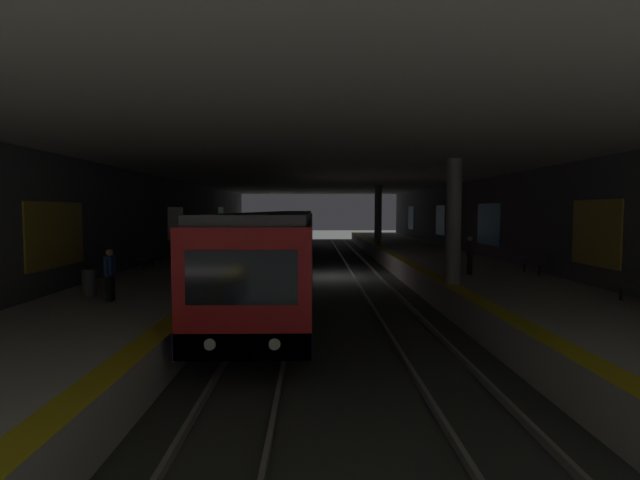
{
  "coord_description": "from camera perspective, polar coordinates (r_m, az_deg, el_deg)",
  "views": [
    {
      "loc": [
        -26.47,
        0.78,
        3.76
      ],
      "look_at": [
        10.09,
        0.21,
        1.42
      ],
      "focal_mm": 26.62,
      "sensor_mm": 36.0,
      "label": 1
    }
  ],
  "objects": [
    {
      "name": "wall_left",
      "position": [
        28.44,
        20.19,
        1.5
      ],
      "size": [
        60.0,
        0.56,
        5.6
      ],
      "color": "#56565B",
      "rests_on": "ground"
    },
    {
      "name": "track_right",
      "position": [
        26.77,
        -3.94,
        -4.26
      ],
      "size": [
        60.0,
        1.53,
        0.16
      ],
      "color": "gray",
      "rests_on": "ground"
    },
    {
      "name": "track_left",
      "position": [
        26.89,
        5.49,
        -4.23
      ],
      "size": [
        60.0,
        1.53,
        0.16
      ],
      "color": "gray",
      "rests_on": "ground"
    },
    {
      "name": "pillar_far",
      "position": [
        37.35,
        7.0,
        2.96
      ],
      "size": [
        0.56,
        0.56,
        4.55
      ],
      "color": "gray",
      "rests_on": "platform_left"
    },
    {
      "name": "backpack_on_floor",
      "position": [
        26.66,
        -12.33,
        -1.83
      ],
      "size": [
        0.3,
        0.2,
        0.4
      ],
      "color": "maroon",
      "rests_on": "platform_right"
    },
    {
      "name": "bench_left_far",
      "position": [
        33.12,
        15.44,
        -0.26
      ],
      "size": [
        1.7,
        0.47,
        0.86
      ],
      "color": "#262628",
      "rests_on": "platform_left"
    },
    {
      "name": "person_walking_mid",
      "position": [
        27.58,
        -12.72,
        -0.34
      ],
      "size": [
        0.6,
        0.22,
        1.55
      ],
      "color": "black",
      "rests_on": "platform_right"
    },
    {
      "name": "trash_bin",
      "position": [
        16.59,
        -26.01,
        -4.64
      ],
      "size": [
        0.44,
        0.44,
        0.85
      ],
      "color": "#595B5E",
      "rests_on": "platform_right"
    },
    {
      "name": "pillar_near",
      "position": [
        17.91,
        15.76,
        2.12
      ],
      "size": [
        0.56,
        0.56,
        4.55
      ],
      "color": "gray",
      "rests_on": "platform_left"
    },
    {
      "name": "platform_left",
      "position": [
        27.66,
        14.49,
        -3.18
      ],
      "size": [
        60.0,
        5.3,
        1.06
      ],
      "color": "beige",
      "rests_on": "ground"
    },
    {
      "name": "bench_right_near",
      "position": [
        23.51,
        -20.16,
        -1.9
      ],
      "size": [
        1.7,
        0.47,
        0.86
      ],
      "color": "#262628",
      "rests_on": "platform_right"
    },
    {
      "name": "person_waiting_near",
      "position": [
        20.78,
        17.57,
        -1.57
      ],
      "size": [
        0.6,
        0.22,
        1.63
      ],
      "color": "black",
      "rests_on": "platform_left"
    },
    {
      "name": "metro_train",
      "position": [
        29.29,
        -3.68,
        0.26
      ],
      "size": [
        39.63,
        2.83,
        3.49
      ],
      "color": "red",
      "rests_on": "track_right"
    },
    {
      "name": "ceiling_slab",
      "position": [
        26.56,
        0.79,
        8.06
      ],
      "size": [
        60.0,
        19.4,
        0.4
      ],
      "color": "beige",
      "rests_on": "wall_left"
    },
    {
      "name": "bench_right_mid",
      "position": [
        37.12,
        -12.96,
        0.19
      ],
      "size": [
        1.7,
        0.47,
        0.86
      ],
      "color": "#262628",
      "rests_on": "platform_right"
    },
    {
      "name": "person_standing_far",
      "position": [
        15.42,
        -23.91,
        -3.66
      ],
      "size": [
        0.6,
        0.22,
        1.55
      ],
      "color": "black",
      "rests_on": "platform_right"
    },
    {
      "name": "bench_left_mid",
      "position": [
        21.89,
        24.32,
        -2.4
      ],
      "size": [
        1.7,
        0.47,
        0.86
      ],
      "color": "#262628",
      "rests_on": "platform_left"
    },
    {
      "name": "wall_right",
      "position": [
        27.88,
        -19.02,
        1.48
      ],
      "size": [
        60.0,
        0.56,
        5.6
      ],
      "color": "#56565B",
      "rests_on": "ground"
    },
    {
      "name": "bench_left_near",
      "position": [
        16.32,
        34.05,
        -4.68
      ],
      "size": [
        1.7,
        0.47,
        0.86
      ],
      "color": "#262628",
      "rests_on": "platform_left"
    },
    {
      "name": "platform_right",
      "position": [
        27.29,
        -13.12,
        -3.25
      ],
      "size": [
        60.0,
        5.3,
        1.06
      ],
      "color": "beige",
      "rests_on": "ground"
    },
    {
      "name": "ground_plane",
      "position": [
        26.75,
        0.78,
        -4.43
      ],
      "size": [
        120.0,
        120.0,
        0.0
      ],
      "primitive_type": "plane",
      "color": "#383A38"
    },
    {
      "name": "suitcase_rolling",
      "position": [
        24.01,
        -13.05,
        -2.06
      ],
      "size": [
        0.39,
        0.2,
        1.01
      ],
      "color": "maroon",
      "rests_on": "platform_right"
    }
  ]
}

